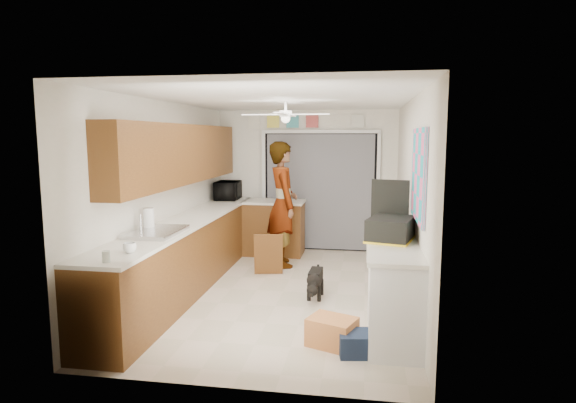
{
  "coord_description": "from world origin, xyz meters",
  "views": [
    {
      "loc": [
        1.03,
        -6.06,
        2.04
      ],
      "look_at": [
        0.0,
        0.4,
        1.15
      ],
      "focal_mm": 30.0,
      "sensor_mm": 36.0,
      "label": 1
    }
  ],
  "objects_px": {
    "microwave": "(228,190)",
    "paper_towel_roll": "(149,219)",
    "navy_crate": "(357,343)",
    "man": "(283,204)",
    "cup": "(130,248)",
    "suitcase": "(391,229)",
    "cardboard_box": "(332,332)",
    "dog": "(315,282)"
  },
  "relations": [
    {
      "from": "suitcase",
      "to": "microwave",
      "type": "bearing_deg",
      "value": 146.93
    },
    {
      "from": "microwave",
      "to": "suitcase",
      "type": "bearing_deg",
      "value": -141.63
    },
    {
      "from": "microwave",
      "to": "paper_towel_roll",
      "type": "bearing_deg",
      "value": 173.86
    },
    {
      "from": "paper_towel_roll",
      "to": "navy_crate",
      "type": "height_order",
      "value": "paper_towel_roll"
    },
    {
      "from": "navy_crate",
      "to": "man",
      "type": "relative_size",
      "value": 0.18
    },
    {
      "from": "microwave",
      "to": "paper_towel_roll",
      "type": "relative_size",
      "value": 2.12
    },
    {
      "from": "cardboard_box",
      "to": "dog",
      "type": "distance_m",
      "value": 1.41
    },
    {
      "from": "cup",
      "to": "cardboard_box",
      "type": "relative_size",
      "value": 0.29
    },
    {
      "from": "paper_towel_roll",
      "to": "man",
      "type": "xyz_separation_m",
      "value": [
        1.23,
        2.14,
        -0.09
      ]
    },
    {
      "from": "man",
      "to": "dog",
      "type": "distance_m",
      "value": 1.8
    },
    {
      "from": "cup",
      "to": "cardboard_box",
      "type": "bearing_deg",
      "value": 10.27
    },
    {
      "from": "cup",
      "to": "navy_crate",
      "type": "distance_m",
      "value": 2.34
    },
    {
      "from": "paper_towel_roll",
      "to": "cardboard_box",
      "type": "xyz_separation_m",
      "value": [
        2.21,
        -0.71,
        -0.94
      ]
    },
    {
      "from": "microwave",
      "to": "navy_crate",
      "type": "height_order",
      "value": "microwave"
    },
    {
      "from": "paper_towel_roll",
      "to": "cardboard_box",
      "type": "height_order",
      "value": "paper_towel_roll"
    },
    {
      "from": "cup",
      "to": "suitcase",
      "type": "distance_m",
      "value": 2.66
    },
    {
      "from": "microwave",
      "to": "suitcase",
      "type": "distance_m",
      "value": 3.96
    },
    {
      "from": "man",
      "to": "cup",
      "type": "bearing_deg",
      "value": 141.65
    },
    {
      "from": "paper_towel_roll",
      "to": "man",
      "type": "relative_size",
      "value": 0.14
    },
    {
      "from": "microwave",
      "to": "navy_crate",
      "type": "relative_size",
      "value": 1.65
    },
    {
      "from": "man",
      "to": "navy_crate",
      "type": "bearing_deg",
      "value": 179.99
    },
    {
      "from": "microwave",
      "to": "cup",
      "type": "height_order",
      "value": "microwave"
    },
    {
      "from": "man",
      "to": "dog",
      "type": "relative_size",
      "value": 3.79
    },
    {
      "from": "navy_crate",
      "to": "cup",
      "type": "bearing_deg",
      "value": -175.04
    },
    {
      "from": "suitcase",
      "to": "dog",
      "type": "relative_size",
      "value": 1.1
    },
    {
      "from": "microwave",
      "to": "man",
      "type": "bearing_deg",
      "value": -127.05
    },
    {
      "from": "suitcase",
      "to": "man",
      "type": "distance_m",
      "value": 2.71
    },
    {
      "from": "suitcase",
      "to": "cup",
      "type": "bearing_deg",
      "value": -143.39
    },
    {
      "from": "navy_crate",
      "to": "man",
      "type": "xyz_separation_m",
      "value": [
        -1.23,
        3.01,
        0.88
      ]
    },
    {
      "from": "microwave",
      "to": "cardboard_box",
      "type": "height_order",
      "value": "microwave"
    },
    {
      "from": "navy_crate",
      "to": "man",
      "type": "distance_m",
      "value": 3.37
    },
    {
      "from": "cup",
      "to": "paper_towel_roll",
      "type": "xyz_separation_m",
      "value": [
        -0.3,
        1.06,
        0.08
      ]
    },
    {
      "from": "dog",
      "to": "navy_crate",
      "type": "bearing_deg",
      "value": -68.11
    },
    {
      "from": "cup",
      "to": "microwave",
      "type": "bearing_deg",
      "value": 92.47
    },
    {
      "from": "cup",
      "to": "navy_crate",
      "type": "bearing_deg",
      "value": 4.96
    },
    {
      "from": "microwave",
      "to": "navy_crate",
      "type": "distance_m",
      "value": 4.51
    },
    {
      "from": "navy_crate",
      "to": "man",
      "type": "height_order",
      "value": "man"
    },
    {
      "from": "paper_towel_roll",
      "to": "suitcase",
      "type": "bearing_deg",
      "value": -1.64
    },
    {
      "from": "microwave",
      "to": "man",
      "type": "relative_size",
      "value": 0.29
    },
    {
      "from": "suitcase",
      "to": "navy_crate",
      "type": "relative_size",
      "value": 1.64
    },
    {
      "from": "paper_towel_roll",
      "to": "cardboard_box",
      "type": "relative_size",
      "value": 0.61
    },
    {
      "from": "cardboard_box",
      "to": "microwave",
      "type": "bearing_deg",
      "value": 120.1
    }
  ]
}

